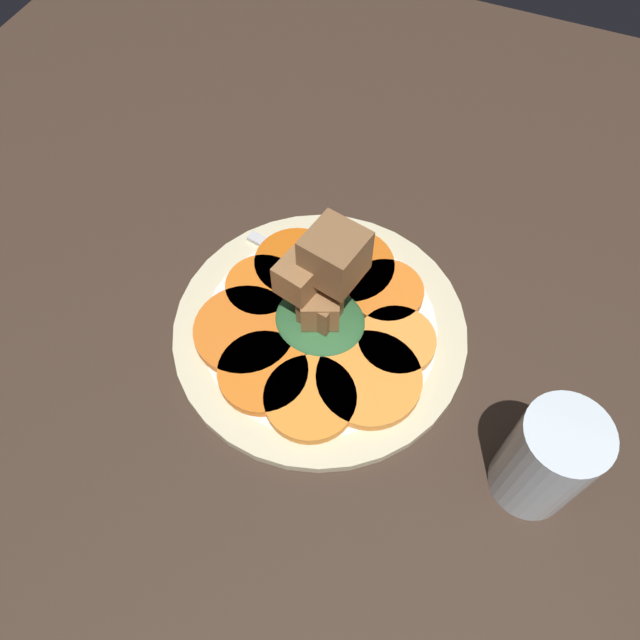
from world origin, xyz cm
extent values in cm
cube|color=#38281E|center=(0.00, 0.00, 1.00)|extent=(120.00, 120.00, 2.00)
cylinder|color=beige|center=(0.00, 0.00, 2.50)|extent=(28.02, 28.02, 1.00)
cylinder|color=white|center=(0.00, 0.00, 2.55)|extent=(22.42, 22.42, 1.00)
cylinder|color=orange|center=(-4.54, -5.80, 3.60)|extent=(7.34, 7.34, 1.00)
cylinder|color=orange|center=(-0.50, -7.23, 3.60)|extent=(9.24, 9.24, 1.00)
cylinder|color=#D35E11|center=(4.92, -5.53, 3.60)|extent=(8.47, 8.47, 1.00)
cylinder|color=orange|center=(6.85, -1.62, 3.60)|extent=(7.19, 7.19, 1.00)
cylinder|color=orange|center=(6.16, 3.53, 3.60)|extent=(9.62, 9.62, 1.00)
cylinder|color=orange|center=(2.66, 6.85, 3.60)|extent=(8.23, 8.23, 1.00)
cylinder|color=orange|center=(-2.26, 7.53, 3.60)|extent=(8.24, 8.24, 1.00)
cylinder|color=orange|center=(-6.33, 3.70, 3.60)|extent=(9.56, 9.56, 1.00)
cylinder|color=#F99539|center=(-7.34, -0.95, 3.60)|extent=(7.30, 7.30, 1.00)
ellipsoid|color=#2D6033|center=(0.00, 0.00, 3.95)|extent=(8.69, 7.82, 1.71)
cube|color=brown|center=(0.22, 0.35, 6.42)|extent=(3.65, 3.65, 3.23)
cube|color=olive|center=(0.43, -0.38, 6.52)|extent=(4.50, 4.50, 3.42)
cube|color=brown|center=(-0.53, -1.93, 11.89)|extent=(5.59, 5.59, 4.72)
cube|color=olive|center=(2.09, -0.32, 9.76)|extent=(3.99, 3.99, 3.31)
cube|color=silver|center=(4.79, -6.13, 3.30)|extent=(12.67, 3.27, 0.40)
cube|color=silver|center=(-2.21, -4.90, 3.30)|extent=(1.91, 2.54, 0.40)
cube|color=silver|center=(-5.60, -5.32, 3.30)|extent=(4.97, 1.17, 0.40)
cube|color=silver|center=(-5.48, -4.66, 3.30)|extent=(4.97, 1.17, 0.40)
cube|color=silver|center=(-5.37, -4.01, 3.30)|extent=(4.97, 1.17, 0.40)
cube|color=silver|center=(-5.25, -3.35, 3.30)|extent=(4.97, 1.17, 0.40)
cylinder|color=silver|center=(-21.81, 6.72, 7.45)|extent=(6.56, 6.56, 10.89)
camera|label=1|loc=(-12.11, 28.45, 53.73)|focal=35.00mm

